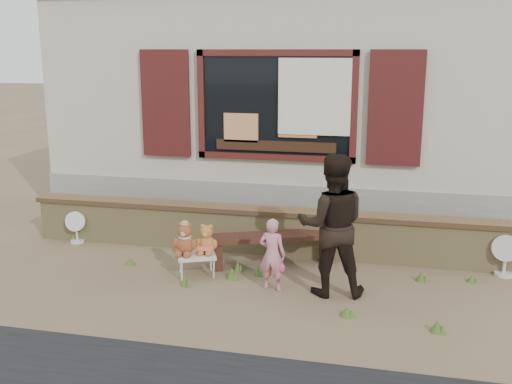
% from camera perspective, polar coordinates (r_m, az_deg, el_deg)
% --- Properties ---
extents(ground, '(80.00, 80.00, 0.00)m').
position_cam_1_polar(ground, '(7.92, -0.99, -8.05)').
color(ground, brown).
rests_on(ground, ground).
extents(shopfront, '(8.04, 5.13, 4.00)m').
position_cam_1_polar(shopfront, '(11.81, 4.31, 9.03)').
color(shopfront, gray).
rests_on(shopfront, ground).
extents(brick_wall, '(7.10, 0.36, 0.67)m').
position_cam_1_polar(brick_wall, '(8.73, 0.59, -3.62)').
color(brick_wall, tan).
rests_on(brick_wall, ground).
extents(bench, '(1.71, 1.00, 0.44)m').
position_cam_1_polar(bench, '(8.24, 1.50, -4.82)').
color(bench, '#341A12').
rests_on(bench, ground).
extents(folding_chair, '(0.61, 0.59, 0.30)m').
position_cam_1_polar(folding_chair, '(7.91, -5.69, -6.04)').
color(folding_chair, beige).
rests_on(folding_chair, ground).
extents(teddy_bear_left, '(0.40, 0.38, 0.44)m').
position_cam_1_polar(teddy_bear_left, '(7.82, -6.76, -4.38)').
color(teddy_bear_left, brown).
rests_on(teddy_bear_left, folding_chair).
extents(teddy_bear_right, '(0.37, 0.35, 0.40)m').
position_cam_1_polar(teddy_bear_right, '(7.85, -4.71, -4.42)').
color(teddy_bear_right, '#955929').
rests_on(teddy_bear_right, folding_chair).
extents(child, '(0.36, 0.26, 0.91)m').
position_cam_1_polar(child, '(7.36, 1.56, -5.95)').
color(child, pink).
rests_on(child, ground).
extents(adult, '(0.94, 0.78, 1.73)m').
position_cam_1_polar(adult, '(7.18, 7.24, -3.14)').
color(adult, black).
rests_on(adult, ground).
extents(fan_left, '(0.32, 0.21, 0.50)m').
position_cam_1_polar(fan_left, '(9.59, -16.73, -3.19)').
color(fan_left, silver).
rests_on(fan_left, ground).
extents(fan_right, '(0.36, 0.24, 0.56)m').
position_cam_1_polar(fan_right, '(8.50, 22.66, -5.58)').
color(fan_right, silver).
rests_on(fan_right, ground).
extents(grass_tufts, '(4.67, 1.70, 0.15)m').
position_cam_1_polar(grass_tufts, '(7.53, 4.53, -8.74)').
color(grass_tufts, '#3F5723').
rests_on(grass_tufts, ground).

